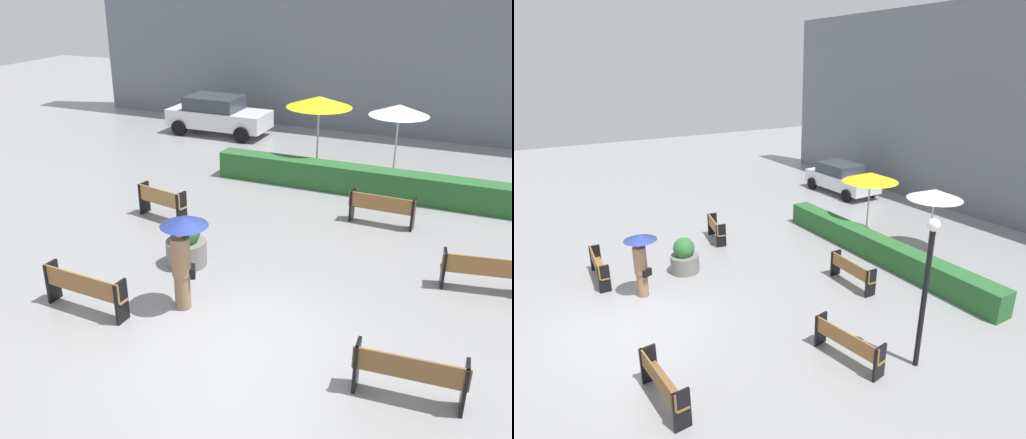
# 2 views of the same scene
# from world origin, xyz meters

# --- Properties ---
(ground_plane) EXTENTS (60.00, 60.00, 0.00)m
(ground_plane) POSITION_xyz_m (0.00, 0.00, 0.00)
(ground_plane) COLOR gray
(bench_back_row) EXTENTS (1.77, 0.41, 0.86)m
(bench_back_row) POSITION_xyz_m (1.45, 6.28, 0.51)
(bench_back_row) COLOR olive
(bench_back_row) RESTS_ON ground
(bench_near_right) EXTENTS (1.78, 0.48, 0.88)m
(bench_near_right) POSITION_xyz_m (3.32, -0.37, 0.53)
(bench_near_right) COLOR brown
(bench_near_right) RESTS_ON ground
(bench_near_left) EXTENTS (1.90, 0.44, 0.88)m
(bench_near_left) POSITION_xyz_m (-3.00, -0.32, 0.52)
(bench_near_left) COLOR olive
(bench_near_left) RESTS_ON ground
(bench_far_right) EXTENTS (1.86, 0.67, 0.84)m
(bench_far_right) POSITION_xyz_m (4.21, 3.70, 0.49)
(bench_far_right) COLOR olive
(bench_far_right) RESTS_ON ground
(bench_far_left) EXTENTS (1.54, 0.65, 0.90)m
(bench_far_left) POSITION_xyz_m (-4.15, 4.28, 0.52)
(bench_far_left) COLOR #9E7242
(bench_far_left) RESTS_ON ground
(pedestrian_with_umbrella) EXTENTS (0.94, 0.94, 1.97)m
(pedestrian_with_umbrella) POSITION_xyz_m (-1.27, 0.61, 1.27)
(pedestrian_with_umbrella) COLOR #8C6B4C
(pedestrian_with_umbrella) RESTS_ON ground
(planter_pot) EXTENTS (0.93, 0.93, 1.19)m
(planter_pot) POSITION_xyz_m (-2.19, 2.25, 0.51)
(planter_pot) COLOR slate
(planter_pot) RESTS_ON ground
(patio_umbrella_yellow) EXTENTS (2.15, 2.15, 2.59)m
(patio_umbrella_yellow) POSITION_xyz_m (-1.48, 9.71, 2.41)
(patio_umbrella_yellow) COLOR silver
(patio_umbrella_yellow) RESTS_ON ground
(patio_umbrella_white) EXTENTS (1.93, 1.93, 2.38)m
(patio_umbrella_white) POSITION_xyz_m (0.96, 10.48, 2.20)
(patio_umbrella_white) COLOR silver
(patio_umbrella_white) RESTS_ON ground
(hedge_strip) EXTENTS (9.48, 0.70, 0.83)m
(hedge_strip) POSITION_xyz_m (0.45, 8.40, 0.41)
(hedge_strip) COLOR #28602D
(hedge_strip) RESTS_ON ground
(building_facade) EXTENTS (28.00, 1.20, 9.14)m
(building_facade) POSITION_xyz_m (0.00, 16.00, 4.57)
(building_facade) COLOR slate
(building_facade) RESTS_ON ground
(parked_car) EXTENTS (4.20, 1.97, 1.57)m
(parked_car) POSITION_xyz_m (-6.85, 12.92, 0.82)
(parked_car) COLOR silver
(parked_car) RESTS_ON ground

